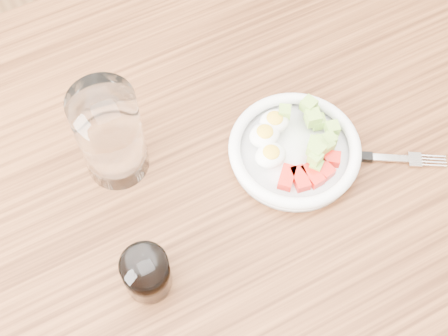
{
  "coord_description": "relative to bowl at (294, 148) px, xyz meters",
  "views": [
    {
      "loc": [
        -0.2,
        -0.35,
        1.55
      ],
      "look_at": [
        -0.01,
        0.01,
        0.8
      ],
      "focal_mm": 50.0,
      "sensor_mm": 36.0,
      "label": 1
    }
  ],
  "objects": [
    {
      "name": "coffee_glass",
      "position": [
        -0.26,
        -0.08,
        0.02
      ],
      "size": [
        0.06,
        0.06,
        0.07
      ],
      "color": "white",
      "rests_on": "dining_table"
    },
    {
      "name": "ground",
      "position": [
        -0.1,
        0.0,
        -0.79
      ],
      "size": [
        4.0,
        4.0,
        0.0
      ],
      "primitive_type": "plane",
      "color": "brown",
      "rests_on": "ground"
    },
    {
      "name": "bowl",
      "position": [
        0.0,
        0.0,
        0.0
      ],
      "size": [
        0.19,
        0.19,
        0.05
      ],
      "color": "white",
      "rests_on": "dining_table"
    },
    {
      "name": "fork",
      "position": [
        0.08,
        -0.05,
        -0.01
      ],
      "size": [
        0.18,
        0.12,
        0.01
      ],
      "color": "black",
      "rests_on": "dining_table"
    },
    {
      "name": "water_glass",
      "position": [
        -0.23,
        0.1,
        0.06
      ],
      "size": [
        0.09,
        0.09,
        0.16
      ],
      "primitive_type": "cylinder",
      "color": "white",
      "rests_on": "dining_table"
    },
    {
      "name": "dining_table",
      "position": [
        -0.1,
        0.0,
        -0.12
      ],
      "size": [
        1.5,
        0.9,
        0.77
      ],
      "color": "brown",
      "rests_on": "ground"
    }
  ]
}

